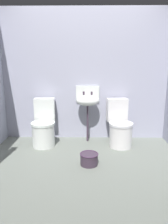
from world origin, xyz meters
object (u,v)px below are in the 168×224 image
(toilet_right, at_px, (120,127))
(sink, at_px, (88,100))
(toilet_left, at_px, (44,127))
(bucket, at_px, (89,159))

(toilet_right, bearing_deg, sink, -26.23)
(toilet_right, bearing_deg, toilet_left, -7.44)
(sink, distance_m, bucket, 1.16)
(toilet_right, xyz_separation_m, sink, (-0.55, 0.19, 0.43))
(toilet_left, distance_m, bucket, 1.12)
(toilet_left, xyz_separation_m, sink, (0.76, 0.19, 0.43))
(toilet_left, bearing_deg, sink, -169.45)
(toilet_left, height_order, bucket, toilet_left)
(toilet_right, relative_size, sink, 0.79)
(toilet_left, xyz_separation_m, bucket, (0.78, -0.76, -0.23))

